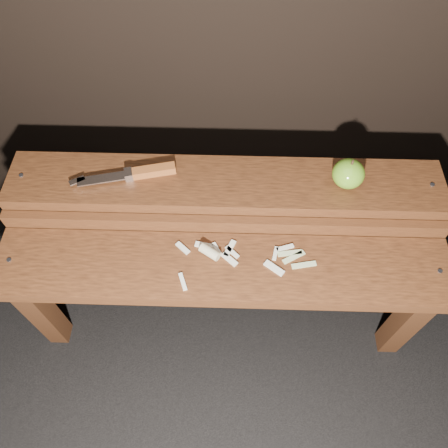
{
  "coord_description": "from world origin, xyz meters",
  "views": [
    {
      "loc": [
        0.02,
        -0.58,
        1.42
      ],
      "look_at": [
        0.0,
        0.06,
        0.45
      ],
      "focal_mm": 35.0,
      "sensor_mm": 36.0,
      "label": 1
    }
  ],
  "objects_px": {
    "bench_front_tier": "(223,281)",
    "knife": "(141,173)",
    "bench_rear_tier": "(225,200)",
    "apple": "(348,174)"
  },
  "relations": [
    {
      "from": "bench_front_tier",
      "to": "knife",
      "type": "xyz_separation_m",
      "value": [
        -0.23,
        0.24,
        0.16
      ]
    },
    {
      "from": "bench_rear_tier",
      "to": "apple",
      "type": "height_order",
      "value": "apple"
    },
    {
      "from": "bench_rear_tier",
      "to": "apple",
      "type": "bearing_deg",
      "value": 0.76
    },
    {
      "from": "apple",
      "to": "knife",
      "type": "xyz_separation_m",
      "value": [
        -0.56,
        0.01,
        -0.03
      ]
    },
    {
      "from": "knife",
      "to": "bench_front_tier",
      "type": "bearing_deg",
      "value": -46.21
    },
    {
      "from": "bench_front_tier",
      "to": "apple",
      "type": "relative_size",
      "value": 13.46
    },
    {
      "from": "bench_front_tier",
      "to": "bench_rear_tier",
      "type": "distance_m",
      "value": 0.23
    },
    {
      "from": "apple",
      "to": "knife",
      "type": "height_order",
      "value": "apple"
    },
    {
      "from": "bench_front_tier",
      "to": "bench_rear_tier",
      "type": "height_order",
      "value": "bench_rear_tier"
    },
    {
      "from": "apple",
      "to": "bench_front_tier",
      "type": "bearing_deg",
      "value": -144.6
    }
  ]
}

